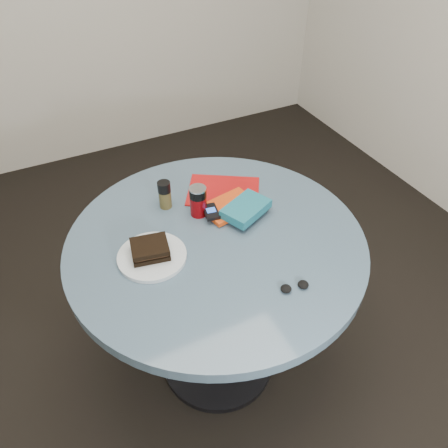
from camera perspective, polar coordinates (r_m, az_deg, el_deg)
name	(u,v)px	position (r m, az deg, el deg)	size (l,w,h in m)	color
ground	(218,361)	(2.04, -0.79, -17.45)	(4.00, 4.00, 0.00)	black
table	(217,271)	(1.57, -0.99, -6.20)	(1.00, 1.00, 0.75)	black
plate	(152,256)	(1.40, -9.37, -4.19)	(0.22, 0.22, 0.01)	silver
sandwich	(150,249)	(1.39, -9.65, -3.26)	(0.13, 0.12, 0.04)	black
soda_can	(198,201)	(1.52, -3.39, 3.00)	(0.07, 0.07, 0.11)	#730509
pepper_grinder	(165,194)	(1.56, -7.74, 3.84)	(0.05, 0.05, 0.11)	#453E1D
magazine	(223,191)	(1.65, -0.08, 4.31)	(0.27, 0.20, 0.00)	maroon
red_book	(229,206)	(1.56, 0.71, 2.33)	(0.19, 0.13, 0.02)	#C13C0F
novel	(246,209)	(1.52, 2.88, 2.00)	(0.17, 0.11, 0.03)	#165A6C
mp3_player	(211,212)	(1.52, -1.70, 1.61)	(0.06, 0.09, 0.01)	black
headphones	(295,287)	(1.31, 9.21, -8.08)	(0.09, 0.05, 0.02)	black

